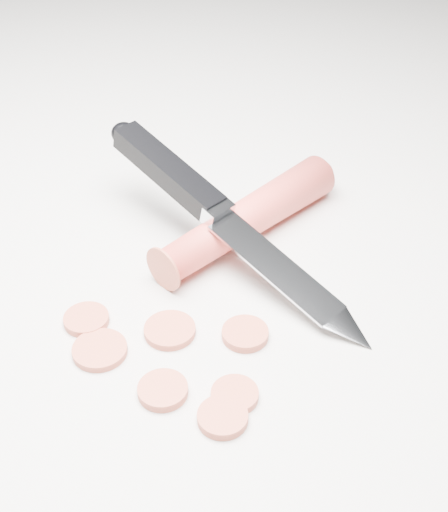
{
  "coord_description": "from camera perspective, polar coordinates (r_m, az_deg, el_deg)",
  "views": [
    {
      "loc": [
        0.04,
        -0.4,
        0.37
      ],
      "look_at": [
        0.04,
        0.03,
        0.02
      ],
      "focal_mm": 50.0,
      "sensor_mm": 36.0,
      "label": 1
    }
  ],
  "objects": [
    {
      "name": "carrot_slice_6",
      "position": [
        0.47,
        -0.11,
        -12.77
      ],
      "size": [
        0.03,
        0.03,
        0.01
      ],
      "primitive_type": "cylinder",
      "color": "#C14A32",
      "rests_on": "ground"
    },
    {
      "name": "carrot_slice_4",
      "position": [
        0.52,
        1.7,
        -6.23
      ],
      "size": [
        0.03,
        0.03,
        0.01
      ],
      "primitive_type": "cylinder",
      "color": "#C14A32",
      "rests_on": "ground"
    },
    {
      "name": "carrot_slice_0",
      "position": [
        0.54,
        -10.96,
        -5.0
      ],
      "size": [
        0.03,
        0.03,
        0.01
      ],
      "primitive_type": "cylinder",
      "color": "#C14A32",
      "rests_on": "ground"
    },
    {
      "name": "carrot",
      "position": [
        0.6,
        1.9,
        3.07
      ],
      "size": [
        0.16,
        0.16,
        0.03
      ],
      "primitive_type": "cylinder",
      "rotation": [
        1.57,
        0.0,
        -0.78
      ],
      "color": "red",
      "rests_on": "ground"
    },
    {
      "name": "ground",
      "position": [
        0.55,
        -4.42,
        -3.79
      ],
      "size": [
        2.4,
        2.4,
        0.0
      ],
      "primitive_type": "plane",
      "color": "silver",
      "rests_on": "ground"
    },
    {
      "name": "carrot_slice_3",
      "position": [
        0.48,
        0.86,
        -11.03
      ],
      "size": [
        0.03,
        0.03,
        0.01
      ],
      "primitive_type": "cylinder",
      "color": "#C14A32",
      "rests_on": "ground"
    },
    {
      "name": "kitchen_knife",
      "position": [
        0.56,
        0.67,
        2.79
      ],
      "size": [
        0.22,
        0.22,
        0.08
      ],
      "primitive_type": null,
      "color": "silver",
      "rests_on": "ground"
    },
    {
      "name": "carrot_slice_5",
      "position": [
        0.52,
        -4.36,
        -5.94
      ],
      "size": [
        0.04,
        0.04,
        0.01
      ],
      "primitive_type": "cylinder",
      "color": "#C14A32",
      "rests_on": "ground"
    },
    {
      "name": "carrot_slice_2",
      "position": [
        0.48,
        -4.92,
        -10.65
      ],
      "size": [
        0.03,
        0.03,
        0.01
      ],
      "primitive_type": "cylinder",
      "color": "#C14A32",
      "rests_on": "ground"
    },
    {
      "name": "carrot_slice_1",
      "position": [
        0.51,
        -9.91,
        -7.42
      ],
      "size": [
        0.04,
        0.04,
        0.01
      ],
      "primitive_type": "cylinder",
      "color": "#C14A32",
      "rests_on": "ground"
    }
  ]
}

